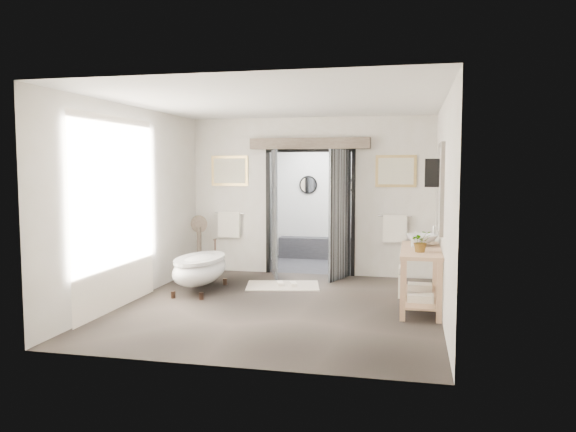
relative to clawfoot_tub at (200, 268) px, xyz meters
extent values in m
plane|color=#4E443D|center=(1.46, -0.68, -0.37)|extent=(5.00, 5.00, 0.00)
cube|color=silver|center=(1.46, -3.18, 1.08)|extent=(4.50, 0.02, 2.90)
cube|color=silver|center=(-0.79, -0.68, 1.08)|extent=(0.02, 5.00, 2.90)
cube|color=silver|center=(3.71, -0.68, 1.08)|extent=(0.02, 5.00, 2.90)
cube|color=silver|center=(-0.06, 1.82, 1.08)|extent=(1.45, 0.02, 2.90)
cube|color=silver|center=(2.99, 1.82, 1.08)|extent=(1.45, 0.02, 2.90)
cube|color=silver|center=(1.46, 1.82, 2.23)|extent=(1.60, 0.02, 0.60)
cube|color=silver|center=(1.46, -0.68, 2.53)|extent=(4.50, 5.00, 0.02)
cube|color=white|center=(-0.74, -1.28, 0.98)|extent=(0.02, 2.20, 2.70)
cube|color=gray|center=(3.69, -0.34, 1.33)|extent=(0.05, 0.95, 1.25)
cube|color=silver|center=(3.66, -0.34, 1.33)|extent=(0.01, 0.80, 1.10)
cube|color=black|center=(3.59, 0.87, 1.53)|extent=(0.20, 0.20, 0.45)
sphere|color=#FFCC8C|center=(3.59, 0.87, 1.53)|extent=(0.10, 0.10, 0.10)
cube|color=#27262A|center=(1.46, 2.82, -0.37)|extent=(2.20, 2.00, 0.01)
cube|color=silver|center=(1.46, 2.82, 2.13)|extent=(2.20, 2.00, 0.02)
cube|color=white|center=(1.46, 3.82, 0.88)|extent=(2.20, 0.02, 2.50)
cube|color=white|center=(0.36, 2.82, 0.88)|extent=(0.02, 2.00, 2.50)
cube|color=white|center=(2.56, 2.82, 0.88)|extent=(0.02, 2.00, 2.50)
cube|color=#27262A|center=(1.46, 3.64, -0.15)|extent=(2.00, 0.35, 0.45)
cylinder|color=silver|center=(1.06, 3.79, 1.23)|extent=(0.40, 0.03, 0.40)
cylinder|color=silver|center=(1.86, 3.79, 1.23)|extent=(0.40, 0.03, 0.40)
cube|color=black|center=(0.66, 1.82, 0.78)|extent=(0.07, 0.10, 2.30)
cube|color=black|center=(2.26, 1.82, 0.78)|extent=(0.07, 0.10, 2.30)
cube|color=black|center=(1.46, 1.82, 1.93)|extent=(1.67, 0.10, 0.07)
cube|color=black|center=(0.86, 1.47, 0.78)|extent=(0.30, 0.77, 2.30)
cube|color=black|center=(2.06, 1.47, 0.78)|extent=(0.30, 0.77, 2.30)
cube|color=#706151|center=(1.46, 1.72, 2.05)|extent=(2.20, 0.20, 0.20)
cube|color=tan|center=(-0.09, 1.80, 1.55)|extent=(0.72, 0.03, 0.57)
cube|color=silver|center=(-0.09, 1.79, 1.55)|extent=(0.62, 0.01, 0.47)
cube|color=tan|center=(3.01, 1.80, 1.55)|extent=(0.72, 0.03, 0.57)
cube|color=silver|center=(3.01, 1.79, 1.55)|extent=(0.62, 0.01, 0.47)
cylinder|color=silver|center=(-0.09, 1.76, 0.75)|extent=(0.60, 0.02, 0.02)
cube|color=white|center=(-0.09, 1.74, 0.53)|extent=(0.42, 0.08, 0.48)
cylinder|color=silver|center=(3.01, 1.76, 0.75)|extent=(0.60, 0.02, 0.02)
cube|color=white|center=(3.01, 1.74, 0.53)|extent=(0.42, 0.08, 0.48)
cylinder|color=#3D291E|center=(-0.23, -0.55, -0.32)|extent=(0.07, 0.07, 0.11)
cylinder|color=#3D291E|center=(0.23, -0.55, -0.32)|extent=(0.07, 0.07, 0.11)
cylinder|color=#3D291E|center=(-0.23, 0.55, -0.32)|extent=(0.07, 0.07, 0.11)
cylinder|color=#3D291E|center=(0.23, 0.55, -0.32)|extent=(0.07, 0.07, 0.11)
ellipsoid|color=white|center=(0.00, 0.00, -0.01)|extent=(0.69, 1.55, 0.49)
cylinder|color=#3D291E|center=(0.00, 0.71, 0.29)|extent=(0.03, 0.03, 0.20)
cube|color=tan|center=(3.21, -1.08, 0.05)|extent=(0.07, 0.07, 0.85)
cube|color=tan|center=(3.67, -1.08, 0.05)|extent=(0.07, 0.07, 0.85)
cube|color=tan|center=(3.21, 0.40, 0.05)|extent=(0.07, 0.07, 0.85)
cube|color=tan|center=(3.67, 0.40, 0.05)|extent=(0.07, 0.07, 0.85)
cube|color=tan|center=(3.44, -0.34, 0.45)|extent=(0.55, 1.60, 0.05)
cube|color=tan|center=(3.44, -0.34, -0.21)|extent=(0.45, 1.50, 0.03)
cylinder|color=silver|center=(3.17, -0.34, 0.23)|extent=(0.02, 1.40, 0.02)
cube|color=white|center=(3.17, -0.49, 0.03)|extent=(0.06, 0.34, 0.42)
cube|color=white|center=(3.44, -0.69, -0.15)|extent=(0.35, 0.25, 0.10)
cube|color=white|center=(3.44, 0.01, -0.15)|extent=(0.35, 0.25, 0.10)
cube|color=#706151|center=(-0.55, 1.36, -0.33)|extent=(0.21, 0.21, 0.08)
cylinder|color=#706151|center=(-0.55, 1.36, 0.11)|extent=(0.09, 0.09, 0.82)
cylinder|color=silver|center=(-0.55, 1.38, 0.57)|extent=(0.29, 0.02, 0.29)
cylinder|color=#706151|center=(-0.55, 1.36, 0.57)|extent=(0.33, 0.01, 0.33)
cube|color=beige|center=(1.21, 0.66, -0.36)|extent=(1.34, 1.03, 0.01)
cube|color=white|center=(1.16, 0.69, -0.33)|extent=(0.17, 0.26, 0.05)
cube|color=white|center=(1.39, 0.69, -0.33)|extent=(0.17, 0.26, 0.05)
imported|color=white|center=(3.45, 0.00, 0.56)|extent=(0.48, 0.48, 0.16)
imported|color=gray|center=(3.43, -0.69, 0.63)|extent=(0.33, 0.31, 0.29)
imported|color=gray|center=(3.36, -0.19, 0.59)|extent=(0.11, 0.11, 0.21)
imported|color=gray|center=(3.36, 0.28, 0.56)|extent=(0.14, 0.14, 0.17)
camera|label=1|loc=(3.30, -8.37, 1.63)|focal=35.00mm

